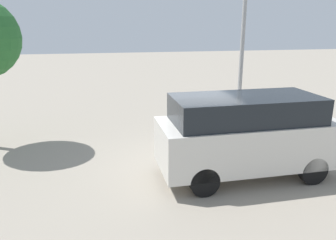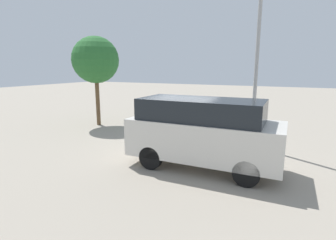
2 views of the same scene
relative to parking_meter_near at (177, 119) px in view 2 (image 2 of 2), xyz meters
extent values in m
plane|color=gray|center=(0.41, -0.53, -1.15)|extent=(80.00, 80.00, 0.00)
cylinder|color=gray|center=(0.00, 0.00, -0.54)|extent=(0.05, 0.05, 1.23)
cube|color=gray|center=(0.00, 0.00, 0.21)|extent=(0.20, 0.12, 0.26)
sphere|color=navy|center=(0.00, 0.00, 0.36)|extent=(0.11, 0.11, 0.11)
cube|color=beige|center=(2.83, 1.35, -0.88)|extent=(0.44, 0.44, 0.55)
cylinder|color=#9E9E9E|center=(2.83, 1.35, 2.09)|extent=(0.15, 0.15, 5.39)
cube|color=beige|center=(1.75, -1.79, -0.17)|extent=(4.88, 1.97, 1.21)
cube|color=black|center=(1.63, -1.79, 0.78)|extent=(3.91, 1.81, 0.68)
cube|color=orange|center=(4.12, -1.14, -0.63)|extent=(0.08, 0.12, 0.20)
cylinder|color=black|center=(3.25, -0.92, -0.78)|extent=(0.76, 0.24, 0.76)
cylinder|color=black|center=(3.26, -2.62, -0.78)|extent=(0.76, 0.24, 0.76)
cylinder|color=black|center=(0.23, -0.95, -0.78)|extent=(0.76, 0.24, 0.76)
cylinder|color=black|center=(0.25, -2.65, -0.78)|extent=(0.76, 0.24, 0.76)
cylinder|color=brown|center=(-5.77, 1.92, 0.23)|extent=(0.22, 0.22, 2.77)
sphere|color=#28662D|center=(-5.77, 1.92, 2.51)|extent=(2.57, 2.57, 2.57)
camera|label=1|loc=(-2.10, -9.58, 2.94)|focal=35.00mm
camera|label=2|loc=(4.26, -9.68, 2.09)|focal=28.00mm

